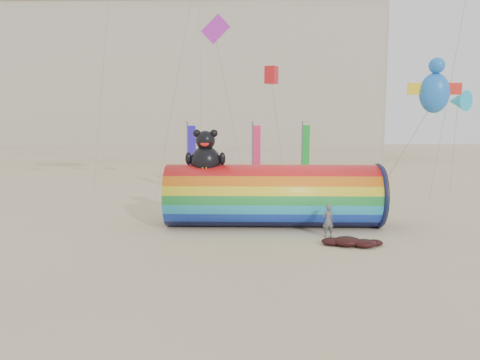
{
  "coord_description": "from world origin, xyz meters",
  "views": [
    {
      "loc": [
        0.97,
        -21.19,
        5.36
      ],
      "look_at": [
        0.5,
        1.5,
        2.4
      ],
      "focal_mm": 35.0,
      "sensor_mm": 36.0,
      "label": 1
    }
  ],
  "objects_px": {
    "hotel_building": "(158,84)",
    "fabric_bundle": "(351,242)",
    "kite_handler": "(328,221)",
    "windsock_assembly": "(273,194)"
  },
  "relations": [
    {
      "from": "hotel_building",
      "to": "kite_handler",
      "type": "relative_size",
      "value": 40.14
    },
    {
      "from": "kite_handler",
      "to": "fabric_bundle",
      "type": "bearing_deg",
      "value": 103.11
    },
    {
      "from": "hotel_building",
      "to": "fabric_bundle",
      "type": "height_order",
      "value": "hotel_building"
    },
    {
      "from": "windsock_assembly",
      "to": "kite_handler",
      "type": "relative_size",
      "value": 7.12
    },
    {
      "from": "windsock_assembly",
      "to": "fabric_bundle",
      "type": "distance_m",
      "value": 5.09
    },
    {
      "from": "kite_handler",
      "to": "windsock_assembly",
      "type": "bearing_deg",
      "value": -55.64
    },
    {
      "from": "windsock_assembly",
      "to": "fabric_bundle",
      "type": "bearing_deg",
      "value": -49.35
    },
    {
      "from": "hotel_building",
      "to": "windsock_assembly",
      "type": "height_order",
      "value": "hotel_building"
    },
    {
      "from": "hotel_building",
      "to": "windsock_assembly",
      "type": "relative_size",
      "value": 5.64
    },
    {
      "from": "hotel_building",
      "to": "kite_handler",
      "type": "height_order",
      "value": "hotel_building"
    }
  ]
}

